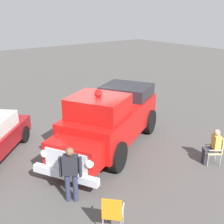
# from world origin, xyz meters

# --- Properties ---
(ground_plane) EXTENTS (60.00, 60.00, 0.00)m
(ground_plane) POSITION_xyz_m (0.00, 0.00, 0.00)
(ground_plane) COLOR #514F4C
(vintage_fire_truck) EXTENTS (6.27, 4.72, 2.59)m
(vintage_fire_truck) POSITION_xyz_m (-0.59, 0.34, 1.20)
(vintage_fire_truck) COLOR black
(vintage_fire_truck) RESTS_ON ground
(lawn_chair_near_truck) EXTENTS (0.68, 0.68, 1.02)m
(lawn_chair_near_truck) POSITION_xyz_m (-2.77, 3.66, 0.59)
(lawn_chair_near_truck) COLOR #B7BABF
(lawn_chair_near_truck) RESTS_ON ground
(lawn_chair_spare) EXTENTS (0.69, 0.69, 1.02)m
(lawn_chair_spare) POSITION_xyz_m (2.18, 4.11, 0.59)
(lawn_chair_spare) COLOR #B7BABF
(lawn_chair_spare) RESTS_ON ground
(spectator_seated) EXTENTS (0.65, 0.61, 1.29)m
(spectator_seated) POSITION_xyz_m (-2.67, 3.58, 0.70)
(spectator_seated) COLOR #383842
(spectator_seated) RESTS_ON ground
(spectator_standing) EXTENTS (0.56, 0.48, 1.68)m
(spectator_standing) POSITION_xyz_m (2.34, 2.43, 0.96)
(spectator_standing) COLOR #2D334C
(spectator_standing) RESTS_ON ground
(traffic_cone) EXTENTS (0.40, 0.40, 0.64)m
(traffic_cone) POSITION_xyz_m (-3.01, -1.19, 0.31)
(traffic_cone) COLOR orange
(traffic_cone) RESTS_ON ground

